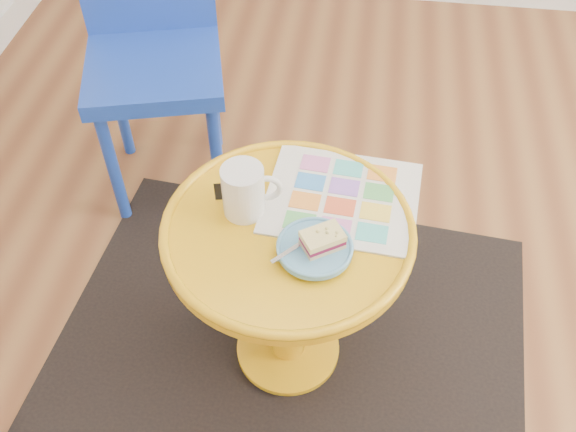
# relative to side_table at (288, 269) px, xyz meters

# --- Properties ---
(floor) EXTENTS (4.00, 4.00, 0.00)m
(floor) POSITION_rel_side_table_xyz_m (0.55, -0.02, -0.38)
(floor) COLOR brown
(floor) RESTS_ON ground
(room_walls) EXTENTS (4.00, 4.00, 4.00)m
(room_walls) POSITION_rel_side_table_xyz_m (-0.44, 0.98, -0.32)
(room_walls) COLOR silver
(room_walls) RESTS_ON ground
(rug) EXTENTS (1.39, 1.21, 0.01)m
(rug) POSITION_rel_side_table_xyz_m (0.00, 0.00, -0.38)
(rug) COLOR black
(rug) RESTS_ON ground
(side_table) EXTENTS (0.56, 0.56, 0.53)m
(side_table) POSITION_rel_side_table_xyz_m (0.00, 0.00, 0.00)
(side_table) COLOR gold
(side_table) RESTS_ON ground
(chair) EXTENTS (0.49, 0.49, 0.91)m
(chair) POSITION_rel_side_table_xyz_m (-0.51, 0.70, 0.14)
(chair) COLOR #1A3BA9
(chair) RESTS_ON ground
(newspaper) EXTENTS (0.37, 0.32, 0.01)m
(newspaper) POSITION_rel_side_table_xyz_m (0.11, 0.11, 0.15)
(newspaper) COLOR silver
(newspaper) RESTS_ON side_table
(mug) EXTENTS (0.13, 0.09, 0.12)m
(mug) POSITION_rel_side_table_xyz_m (-0.10, 0.04, 0.22)
(mug) COLOR silver
(mug) RESTS_ON side_table
(plate) EXTENTS (0.16, 0.16, 0.02)m
(plate) POSITION_rel_side_table_xyz_m (0.07, -0.06, 0.17)
(plate) COLOR #5894BA
(plate) RESTS_ON newspaper
(cake_slice) EXTENTS (0.10, 0.09, 0.04)m
(cake_slice) POSITION_rel_side_table_xyz_m (0.08, -0.06, 0.19)
(cake_slice) COLOR #D3BC8C
(cake_slice) RESTS_ON plate
(fork) EXTENTS (0.11, 0.12, 0.00)m
(fork) POSITION_rel_side_table_xyz_m (0.03, -0.06, 0.18)
(fork) COLOR silver
(fork) RESTS_ON plate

